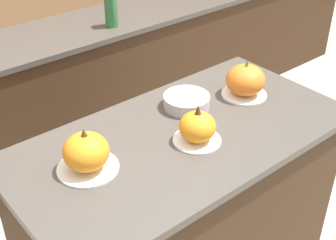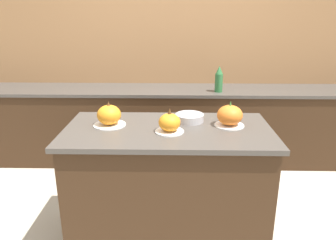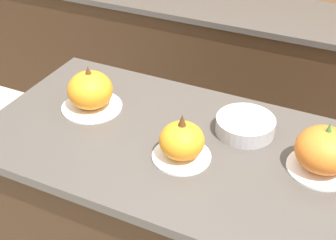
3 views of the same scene
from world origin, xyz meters
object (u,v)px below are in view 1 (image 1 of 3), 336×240
(bottle_tall, at_px, (111,6))
(mixing_bowl, at_px, (187,101))
(pumpkin_cake_center, at_px, (197,128))
(pumpkin_cake_right, at_px, (245,81))
(pumpkin_cake_left, at_px, (86,153))

(bottle_tall, bearing_deg, mixing_bowl, -107.47)
(pumpkin_cake_center, distance_m, pumpkin_cake_right, 0.45)
(pumpkin_cake_left, xyz_separation_m, bottle_tall, (0.95, 1.26, 0.01))
(pumpkin_cake_right, xyz_separation_m, bottle_tall, (0.08, 1.25, 0.01))
(pumpkin_cake_left, height_order, mixing_bowl, pumpkin_cake_left)
(pumpkin_cake_right, relative_size, bottle_tall, 0.77)
(pumpkin_cake_left, relative_size, bottle_tall, 0.83)
(pumpkin_cake_center, bearing_deg, pumpkin_cake_right, 17.57)
(pumpkin_cake_center, bearing_deg, mixing_bowl, 57.42)
(pumpkin_cake_center, distance_m, mixing_bowl, 0.28)
(pumpkin_cake_right, bearing_deg, pumpkin_cake_center, -162.43)
(pumpkin_cake_left, relative_size, pumpkin_cake_right, 1.09)
(pumpkin_cake_center, relative_size, mixing_bowl, 0.94)
(pumpkin_cake_center, xyz_separation_m, pumpkin_cake_right, (0.43, 0.14, 0.01))
(mixing_bowl, bearing_deg, bottle_tall, 72.53)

